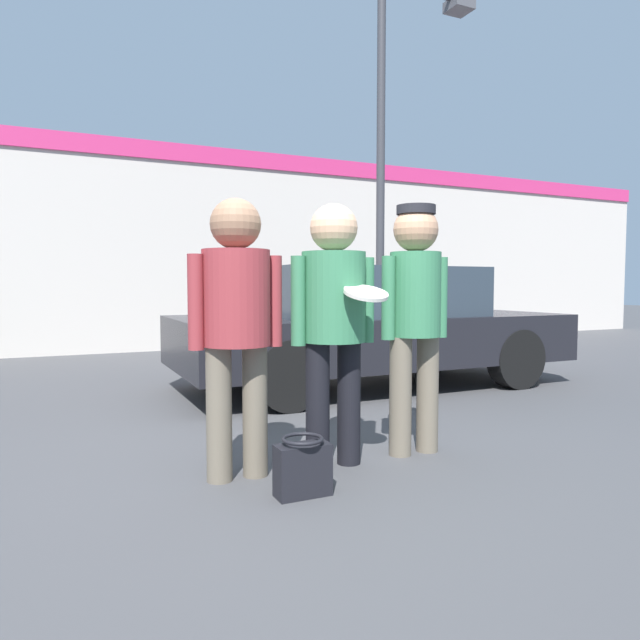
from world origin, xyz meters
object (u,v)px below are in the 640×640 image
object	(u,v)px
person_left	(236,312)
street_lamp	(399,124)
handbag	(303,468)
person_right	(415,306)
parked_car_near	(370,326)
person_middle_with_frisbee	(334,310)

from	to	relation	value
person_left	street_lamp	size ratio (longest dim) A/B	0.30
handbag	person_left	bearing A→B (deg)	118.92
person_left	handbag	xyz separation A→B (m)	(0.24, -0.43, -0.83)
person_right	parked_car_near	bearing A→B (deg)	66.45
parked_car_near	street_lamp	size ratio (longest dim) A/B	0.79
street_lamp	handbag	xyz separation A→B (m)	(-3.39, -4.33, -3.31)
parked_car_near	person_left	bearing A→B (deg)	-133.98
person_left	street_lamp	xyz separation A→B (m)	(3.63, 3.90, 2.48)
parked_car_near	handbag	size ratio (longest dim) A/B	13.51
person_left	street_lamp	distance (m)	5.88
person_right	street_lamp	world-z (taller)	street_lamp
person_middle_with_frisbee	person_right	world-z (taller)	person_right
parked_car_near	person_right	bearing A→B (deg)	-113.55
person_left	person_middle_with_frisbee	size ratio (longest dim) A/B	1.00
person_right	parked_car_near	world-z (taller)	person_right
person_middle_with_frisbee	street_lamp	world-z (taller)	street_lamp
parked_car_near	person_middle_with_frisbee	bearing A→B (deg)	-124.67
person_left	handbag	bearing A→B (deg)	-61.08
person_middle_with_frisbee	street_lamp	bearing A→B (deg)	52.57
street_lamp	handbag	world-z (taller)	street_lamp
street_lamp	handbag	distance (m)	6.42
street_lamp	handbag	size ratio (longest dim) A/B	17.15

